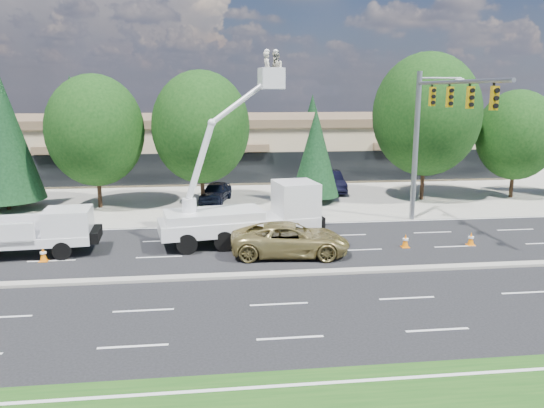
{
  "coord_description": "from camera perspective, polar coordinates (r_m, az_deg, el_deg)",
  "views": [
    {
      "loc": [
        -2.46,
        -21.73,
        7.88
      ],
      "look_at": [
        0.54,
        3.61,
        2.4
      ],
      "focal_mm": 35.0,
      "sensor_mm": 36.0,
      "label": 1
    }
  ],
  "objects": [
    {
      "name": "tree_back_c",
      "position": [
        65.05,
        4.35,
        8.66
      ],
      "size": [
        3.78,
        3.78,
        7.45
      ],
      "color": "#332114",
      "rests_on": "ground"
    },
    {
      "name": "road_median",
      "position": [
        23.22,
        -0.28,
        -7.56
      ],
      "size": [
        120.0,
        0.55,
        0.12
      ],
      "primitive_type": "cube",
      "color": "gray",
      "rests_on": "ground"
    },
    {
      "name": "tree_back_d",
      "position": [
        68.29,
        14.47,
        10.22
      ],
      "size": [
        5.74,
        5.74,
        11.31
      ],
      "color": "#332114",
      "rests_on": "ground"
    },
    {
      "name": "minivan",
      "position": [
        25.81,
        1.98,
        -3.81
      ],
      "size": [
        5.99,
        3.23,
        1.6
      ],
      "primitive_type": "imported",
      "rotation": [
        0.0,
        0.0,
        1.47
      ],
      "color": "#99884A",
      "rests_on": "ground"
    },
    {
      "name": "traffic_cone_c",
      "position": [
        27.19,
        2.08,
        -3.99
      ],
      "size": [
        0.4,
        0.4,
        0.7
      ],
      "color": "orange",
      "rests_on": "ground"
    },
    {
      "name": "tree_back_a",
      "position": [
        65.66,
        -20.7,
        8.95
      ],
      "size": [
        4.85,
        4.85,
        9.56
      ],
      "color": "#332114",
      "rests_on": "ground"
    },
    {
      "name": "ground",
      "position": [
        23.25,
        -0.28,
        -7.7
      ],
      "size": [
        140.0,
        140.0,
        0.0
      ],
      "primitive_type": "plane",
      "color": "black",
      "rests_on": "ground"
    },
    {
      "name": "parked_car_east",
      "position": [
        42.22,
        6.2,
        2.43
      ],
      "size": [
        1.77,
        5.05,
        1.66
      ],
      "primitive_type": "imported",
      "rotation": [
        0.0,
        0.0,
        0.0
      ],
      "color": "black",
      "rests_on": "ground"
    },
    {
      "name": "tree_front_c",
      "position": [
        37.59,
        -18.47,
        7.5
      ],
      "size": [
        6.48,
        6.48,
        8.99
      ],
      "color": "#332114",
      "rests_on": "ground"
    },
    {
      "name": "tree_front_b",
      "position": [
        39.24,
        -27.14,
        6.94
      ],
      "size": [
        4.96,
        4.96,
        9.77
      ],
      "color": "#332114",
      "rests_on": "ground"
    },
    {
      "name": "traffic_cone_e",
      "position": [
        29.43,
        20.62,
        -3.53
      ],
      "size": [
        0.4,
        0.4,
        0.7
      ],
      "color": "orange",
      "rests_on": "ground"
    },
    {
      "name": "traffic_cone_a",
      "position": [
        27.23,
        -23.39,
        -4.98
      ],
      "size": [
        0.4,
        0.4,
        0.7
      ],
      "color": "orange",
      "rests_on": "ground"
    },
    {
      "name": "tree_front_e",
      "position": [
        37.73,
        4.72,
        5.55
      ],
      "size": [
        3.4,
        3.4,
        6.7
      ],
      "color": "#332114",
      "rests_on": "ground"
    },
    {
      "name": "bucket_truck",
      "position": [
        27.66,
        -2.2,
        -0.02
      ],
      "size": [
        8.54,
        3.8,
        9.89
      ],
      "rotation": [
        0.0,
        0.0,
        0.17
      ],
      "color": "silver",
      "rests_on": "ground"
    },
    {
      "name": "strip_mall",
      "position": [
        52.01,
        -4.04,
        6.51
      ],
      "size": [
        50.4,
        15.4,
        5.5
      ],
      "color": "tan",
      "rests_on": "ground"
    },
    {
      "name": "traffic_cone_d",
      "position": [
        28.04,
        14.16,
        -3.86
      ],
      "size": [
        0.4,
        0.4,
        0.7
      ],
      "color": "orange",
      "rests_on": "ground"
    },
    {
      "name": "traffic_cone_b",
      "position": [
        26.22,
        -3.8,
        -4.62
      ],
      "size": [
        0.4,
        0.4,
        0.7
      ],
      "color": "orange",
      "rests_on": "ground"
    },
    {
      "name": "tree_front_f",
      "position": [
        39.89,
        16.27,
        9.22
      ],
      "size": [
        7.62,
        7.62,
        10.58
      ],
      "color": "#332114",
      "rests_on": "ground"
    },
    {
      "name": "signal_mast",
      "position": [
        31.42,
        16.86,
        8.28
      ],
      "size": [
        2.76,
        10.16,
        9.0
      ],
      "color": "gray",
      "rests_on": "ground"
    },
    {
      "name": "utility_pickup",
      "position": [
        28.15,
        -23.82,
        -3.24
      ],
      "size": [
        6.01,
        2.66,
        2.25
      ],
      "rotation": [
        0.0,
        0.0,
        0.08
      ],
      "color": "silver",
      "rests_on": "ground"
    },
    {
      "name": "parked_car_west",
      "position": [
        38.41,
        -6.08,
        1.3
      ],
      "size": [
        2.74,
        4.49,
        1.43
      ],
      "primitive_type": "imported",
      "rotation": [
        0.0,
        0.0,
        -0.27
      ],
      "color": "black",
      "rests_on": "ground"
    },
    {
      "name": "tree_front_g",
      "position": [
        43.17,
        24.8,
        6.75
      ],
      "size": [
        5.75,
        5.75,
        7.98
      ],
      "color": "#332114",
      "rests_on": "ground"
    },
    {
      "name": "tree_front_d",
      "position": [
        36.82,
        -7.66,
        8.19
      ],
      "size": [
        6.68,
        6.68,
        9.27
      ],
      "color": "#332114",
      "rests_on": "ground"
    },
    {
      "name": "concrete_apron",
      "position": [
        42.54,
        -3.33,
        1.43
      ],
      "size": [
        140.0,
        22.0,
        0.01
      ],
      "primitive_type": "cube",
      "color": "gray",
      "rests_on": "ground"
    },
    {
      "name": "tree_back_b",
      "position": [
        63.8,
        -8.26,
        9.8
      ],
      "size": [
        5.14,
        5.14,
        10.14
      ],
      "color": "#332114",
      "rests_on": "ground"
    }
  ]
}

